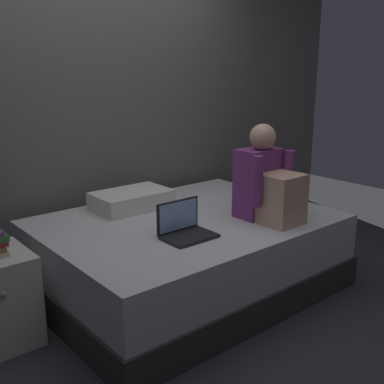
# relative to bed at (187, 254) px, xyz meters

# --- Properties ---
(ground_plane) EXTENTS (8.00, 8.00, 0.00)m
(ground_plane) POSITION_rel_bed_xyz_m (-0.20, -0.30, -0.27)
(ground_plane) COLOR #2D2D33
(wall_back) EXTENTS (5.60, 0.10, 2.70)m
(wall_back) POSITION_rel_bed_xyz_m (-0.20, 0.90, 1.08)
(wall_back) COLOR #605B56
(wall_back) RESTS_ON ground_plane
(bed) EXTENTS (2.00, 1.50, 0.54)m
(bed) POSITION_rel_bed_xyz_m (0.00, 0.00, 0.00)
(bed) COLOR #332D2B
(bed) RESTS_ON ground_plane
(person_sitting) EXTENTS (0.39, 0.44, 0.66)m
(person_sitting) POSITION_rel_bed_xyz_m (0.41, -0.37, 0.52)
(person_sitting) COLOR #75337A
(person_sitting) RESTS_ON bed
(laptop) EXTENTS (0.32, 0.23, 0.22)m
(laptop) POSITION_rel_bed_xyz_m (-0.25, -0.28, 0.33)
(laptop) COLOR black
(laptop) RESTS_ON bed
(pillow) EXTENTS (0.56, 0.36, 0.13)m
(pillow) POSITION_rel_bed_xyz_m (-0.17, 0.45, 0.34)
(pillow) COLOR silver
(pillow) RESTS_ON bed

